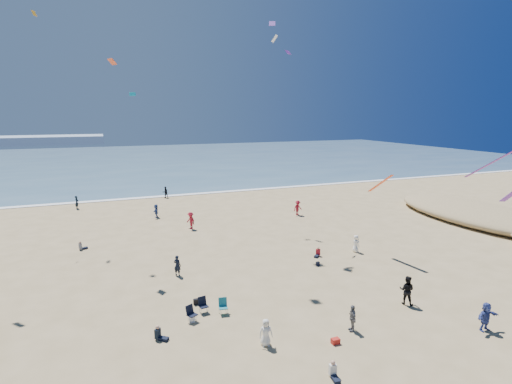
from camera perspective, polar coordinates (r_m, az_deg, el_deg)
name	(u,v)px	position (r m, az deg, el deg)	size (l,w,h in m)	color
ground	(279,384)	(20.51, 3.31, -25.72)	(220.00, 220.00, 0.00)	tan
ocean	(128,161)	(110.75, -17.76, 4.27)	(220.00, 100.00, 0.06)	#476B84
surf_line	(153,197)	(61.49, -14.50, -0.70)	(220.00, 1.20, 0.08)	white
standing_flyers	(241,238)	(37.60, -2.10, -6.55)	(33.28, 44.82, 1.94)	black
seated_group	(235,301)	(26.73, -2.96, -15.25)	(20.46, 28.07, 0.84)	silver
chair_cluster	(207,309)	(25.75, -7.08, -16.21)	(2.75, 1.55, 1.00)	black
white_tote	(192,319)	(25.36, -9.14, -17.49)	(0.35, 0.20, 0.40)	white
black_backpack	(196,302)	(27.36, -8.60, -15.25)	(0.30, 0.22, 0.38)	black
cooler	(335,341)	(23.54, 11.28, -20.15)	(0.45, 0.30, 0.30)	red
navy_bag	(318,264)	(33.65, 8.81, -10.11)	(0.28, 0.18, 0.34)	black
kites_aloft	(312,71)	(32.42, 8.04, 16.69)	(40.96, 40.22, 29.71)	orange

